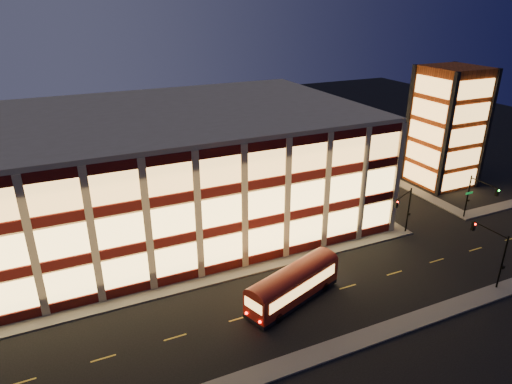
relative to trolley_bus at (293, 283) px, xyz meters
name	(u,v)px	position (x,y,z in m)	size (l,w,h in m)	color
ground	(235,280)	(-3.79, 5.64, -2.00)	(200.00, 200.00, 0.00)	black
sidewalk_office_south	(204,281)	(-6.79, 6.64, -1.93)	(54.00, 2.00, 0.15)	#514F4C
sidewalk_office_east	(330,187)	(19.21, 22.64, -1.93)	(2.00, 30.00, 0.15)	#514F4C
sidewalk_tower_south	(496,208)	(36.21, 6.64, -1.93)	(14.00, 2.00, 0.15)	#514F4C
sidewalk_tower_west	(387,177)	(30.21, 22.64, -1.93)	(2.00, 30.00, 0.15)	#514F4C
sidewalk_near	(296,362)	(-3.79, -7.36, -1.93)	(100.00, 2.00, 0.15)	#514F4C
office_building	(162,168)	(-6.70, 22.56, 5.24)	(50.45, 30.45, 14.50)	tan
stair_tower	(447,127)	(36.17, 17.60, 6.99)	(8.60, 8.60, 18.00)	#8C3814
traffic_signal_far	(404,206)	(18.42, 5.88, 2.11)	(3.79, 1.87, 6.00)	black
traffic_signal_right	(478,193)	(29.71, 5.02, 2.10)	(1.20, 4.37, 6.00)	black
traffic_signal_near	(492,246)	(19.71, -5.39, 2.12)	(0.32, 4.45, 6.00)	black
trolley_bus	(293,283)	(0.00, 0.00, 0.00)	(10.94, 6.17, 3.62)	maroon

